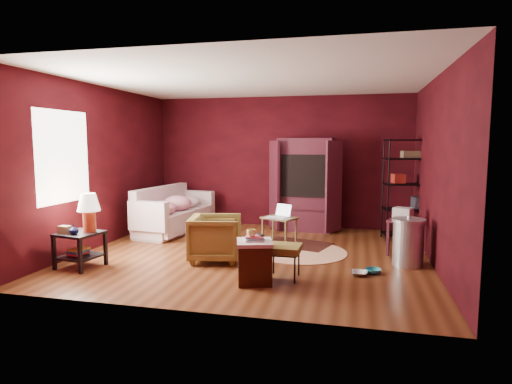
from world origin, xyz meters
The scene contains 18 objects.
room centered at (-0.04, -0.01, 1.40)m, with size 5.54×5.04×2.84m.
sofa centered at (-1.95, 1.25, 0.36)m, with size 1.86×0.54×0.73m, color silver.
armchair centered at (-0.47, -0.52, 0.39)m, with size 0.76×0.71×0.78m, color black.
pet_bowl_steel centered at (1.69, -0.78, 0.12)m, with size 0.24×0.06×0.24m, color #AEB1B5.
pet_bowl_turquoise centered at (1.88, -0.65, 0.11)m, with size 0.22×0.07×0.22m, color teal.
vase centered at (-2.26, -1.47, 0.59)m, with size 0.13×0.14×0.13m, color #0C103C.
mug centered at (0.33, -1.44, 0.68)m, with size 0.12×0.09×0.12m, color #F3DE77.
side_table centered at (-2.21, -1.28, 0.65)m, with size 0.63×0.63×1.08m.
sofa_cushions centered at (-1.99, 1.27, 0.42)m, with size 1.05×2.11×0.85m.
hamper centered at (0.37, -1.41, 0.29)m, with size 0.56×0.56×0.64m.
footstool centered at (0.70, -1.14, 0.39)m, with size 0.45×0.45×0.45m.
rug_round centered at (0.73, 0.28, 0.01)m, with size 1.96×1.96×0.01m.
rug_oriental centered at (0.60, 0.80, 0.02)m, with size 1.32×1.06×0.01m.
laptop_desk centered at (0.30, 0.76, 0.44)m, with size 0.69×0.61×0.71m.
tv_armoire centered at (0.59, 2.13, 0.99)m, with size 1.50×0.82×1.91m.
wire_shelving centered at (2.59, 1.73, 1.03)m, with size 0.98×0.57×1.88m.
small_stand centered at (2.36, 0.47, 0.58)m, with size 0.52×0.52×0.78m.
trash_can centered at (2.39, -0.12, 0.36)m, with size 0.64×0.64×0.76m.
Camera 1 is at (1.63, -6.65, 1.81)m, focal length 30.00 mm.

